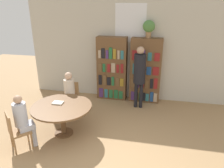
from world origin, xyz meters
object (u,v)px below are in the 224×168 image
Objects in this scene: bookshelf_left at (112,69)px; reading_table at (62,110)px; chair_left_side at (71,97)px; bookshelf_right at (145,71)px; librarian_standing at (140,71)px; seated_reader_left at (69,92)px; chair_near_camera at (16,129)px; flower_vase at (149,27)px; seated_reader_right at (23,118)px.

reading_table is at bearing -107.42° from bookshelf_left.
bookshelf_right is at bearing -157.85° from chair_left_side.
reading_table is at bearing -127.77° from bookshelf_right.
seated_reader_left is at bearing -152.77° from librarian_standing.
flower_vase is at bearing 93.98° from chair_near_camera.
reading_table is at bearing -132.62° from librarian_standing.
chair_left_side is 0.49× the size of librarian_standing.
bookshelf_left is at bearing 150.82° from librarian_standing.
seated_reader_left is (0.55, 1.58, 0.22)m from chair_near_camera.
chair_near_camera is 1.00× the size of chair_left_side.
seated_reader_right is (-0.58, -0.62, 0.06)m from reading_table.
librarian_standing is at bearing -168.27° from chair_left_side.
flower_vase is (1.06, 0.00, 1.29)m from bookshelf_left.
reading_table is 2.42m from librarian_standing.
bookshelf_left is at bearing 108.24° from chair_near_camera.
chair_near_camera is 0.72× the size of seated_reader_right.
chair_left_side is at bearing -157.79° from librarian_standing.
seated_reader_left is (-1.92, -1.41, -1.56)m from flower_vase.
chair_near_camera is 1.69m from seated_reader_left.
reading_table is (-0.70, -2.24, -0.34)m from bookshelf_left.
chair_near_camera is 0.71× the size of seated_reader_left.
seated_reader_left is (-0.86, -1.41, -0.27)m from bookshelf_left.
seated_reader_left is at bearing -121.41° from bookshelf_left.
bookshelf_right is at bearing 0.00° from bookshelf_left.
bookshelf_left is 3.15m from seated_reader_right.
seated_reader_right is at bearing -133.53° from reading_table.
librarian_standing is at bearing 90.66° from seated_reader_right.
bookshelf_right reaches higher than librarian_standing.
bookshelf_left is at bearing -136.33° from chair_left_side.
seated_reader_right is (-0.43, -1.45, -0.02)m from seated_reader_left.
bookshelf_right is at bearing 74.87° from librarian_standing.
reading_table is 1.04m from chair_near_camera.
reading_table is (-1.76, -2.25, -1.63)m from flower_vase.
bookshelf_right is at bearing -153.87° from seated_reader_left.
bookshelf_left is 2.23× the size of chair_left_side.
librarian_standing is at bearing -107.63° from flower_vase.
bookshelf_left and bookshelf_right have the same top height.
flower_vase reaches higher than reading_table.
reading_table is at bearing -128.12° from flower_vase.
reading_table is at bearing 90.00° from seated_reader_right.
seated_reader_left reaches higher than chair_left_side.
chair_near_camera is at bearing -133.53° from reading_table.
seated_reader_left reaches higher than chair_near_camera.
bookshelf_right is 1.29m from flower_vase.
chair_left_side is at bearing 100.47° from reading_table.
bookshelf_right is 1.08× the size of librarian_standing.
librarian_standing is (-0.16, -0.51, -1.14)m from flower_vase.
reading_table is 0.85m from seated_reader_left.
chair_near_camera is at bearing -129.30° from bookshelf_right.
chair_left_side is at bearing -147.62° from flower_vase.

